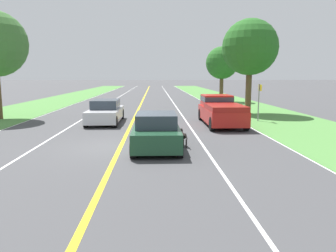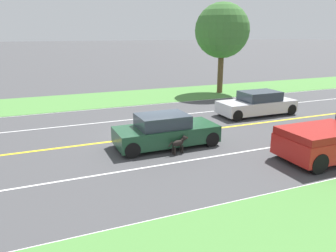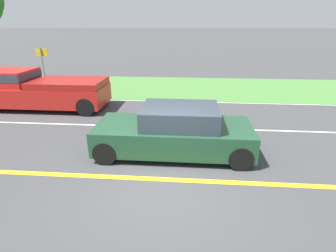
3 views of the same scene
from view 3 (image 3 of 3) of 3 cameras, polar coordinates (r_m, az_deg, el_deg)
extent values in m
plane|color=#424244|center=(6.69, -1.04, -11.55)|extent=(400.00, 400.00, 0.00)
cube|color=yellow|center=(6.69, -1.04, -11.52)|extent=(0.18, 160.00, 0.01)
cube|color=white|center=(13.10, 2.01, 5.38)|extent=(0.14, 160.00, 0.01)
cube|color=white|center=(9.80, 0.99, -0.31)|extent=(0.10, 160.00, 0.01)
cube|color=#4C843D|center=(16.00, 2.55, 8.40)|extent=(6.00, 160.00, 0.03)
cube|color=#1E472D|center=(7.74, 1.21, -2.15)|extent=(1.87, 4.51, 0.72)
cube|color=#2D3842|center=(7.50, 2.62, 2.24)|extent=(1.61, 2.17, 0.55)
cylinder|color=black|center=(8.88, -10.30, -0.78)|extent=(0.22, 0.66, 0.66)
cylinder|color=black|center=(8.71, 13.65, -1.52)|extent=(0.22, 0.66, 0.66)
cylinder|color=black|center=(7.41, -13.55, -5.74)|extent=(0.22, 0.66, 0.66)
cylinder|color=black|center=(7.20, 15.53, -6.79)|extent=(0.22, 0.66, 0.66)
ellipsoid|color=black|center=(8.82, 1.33, 0.38)|extent=(0.32, 0.61, 0.25)
cylinder|color=black|center=(8.96, -0.04, -1.31)|extent=(0.06, 0.06, 0.34)
cylinder|color=black|center=(9.03, 2.51, -1.15)|extent=(0.06, 0.06, 0.34)
cylinder|color=black|center=(8.84, 0.09, -1.64)|extent=(0.06, 0.06, 0.34)
cylinder|color=black|center=(8.91, 2.68, -1.47)|extent=(0.06, 0.06, 0.34)
cylinder|color=black|center=(8.75, -0.26, 0.89)|extent=(0.16, 0.18, 0.16)
sphere|color=black|center=(8.71, -0.93, 1.20)|extent=(0.24, 0.24, 0.20)
ellipsoid|color=#331E14|center=(8.70, -1.81, 1.06)|extent=(0.11, 0.11, 0.08)
cone|color=black|center=(8.74, -0.92, 1.78)|extent=(0.08, 0.08, 0.09)
cone|color=black|center=(8.64, -0.81, 1.54)|extent=(0.08, 0.08, 0.09)
cylinder|color=black|center=(8.88, 3.76, 0.74)|extent=(0.10, 0.22, 0.22)
cube|color=red|center=(13.13, -25.08, 6.22)|extent=(2.04, 5.44, 0.81)
cube|color=red|center=(13.83, -31.34, 9.01)|extent=(1.79, 2.06, 0.69)
cube|color=#2D3842|center=(13.81, -31.43, 9.42)|extent=(1.81, 2.08, 0.30)
cube|color=maroon|center=(12.49, -20.86, 8.73)|extent=(2.00, 3.09, 0.28)
cylinder|color=black|center=(15.11, -30.53, 6.07)|extent=(0.22, 0.77, 0.77)
cylinder|color=black|center=(13.11, -14.58, 6.42)|extent=(0.22, 0.77, 0.77)
cylinder|color=black|center=(11.44, -17.51, 3.93)|extent=(0.22, 0.77, 0.77)
cylinder|color=gray|center=(16.07, -25.41, 10.81)|extent=(0.08, 0.08, 2.43)
cube|color=yellow|center=(16.00, -25.88, 14.23)|extent=(0.03, 0.64, 0.40)
camera|label=1|loc=(14.79, 66.92, 5.98)|focal=35.00mm
camera|label=2|loc=(20.48, 20.14, 23.74)|focal=35.00mm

